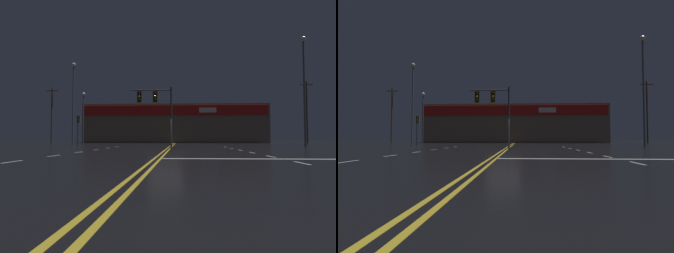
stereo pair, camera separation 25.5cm
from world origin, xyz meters
The scene contains 9 objects.
ground_plane centered at (0.00, 0.00, 0.00)m, with size 200.00×200.00×0.00m, color black.
road_markings centered at (1.28, -1.52, 0.00)m, with size 17.58×60.00×0.01m.
traffic_signal_median centered at (-0.97, 1.24, 3.84)m, with size 3.29×0.36×5.09m.
traffic_signal_corner_northwest centered at (-12.01, 13.28, 2.82)m, with size 0.42×0.36×3.84m.
streetlight_near_left centered at (14.26, 8.60, 7.35)m, with size 0.56×0.56×11.88m.
streetlight_near_right centered at (-14.01, 16.38, 7.22)m, with size 0.56×0.56×11.64m.
streetlight_median_approach centered at (-15.57, 24.37, 5.68)m, with size 0.56×0.56×8.81m.
building_backdrop centered at (0.00, 34.39, 3.74)m, with size 35.35×10.23×7.45m.
utility_pole_row centered at (1.07, 27.54, 5.53)m, with size 48.34×0.26×10.99m.
Camera 1 is at (1.12, -19.64, 1.01)m, focal length 28.00 mm.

